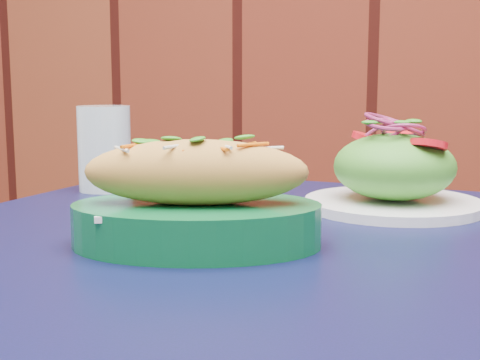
# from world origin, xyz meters

# --- Properties ---
(cafe_table) EXTENTS (0.90, 0.90, 0.75)m
(cafe_table) POSITION_xyz_m (-0.38, 1.70, 0.66)
(cafe_table) COLOR black
(cafe_table) RESTS_ON ground
(banh_mi_basket) EXTENTS (0.28, 0.22, 0.11)m
(banh_mi_basket) POSITION_xyz_m (-0.44, 1.65, 0.79)
(banh_mi_basket) COLOR #0B5A2C
(banh_mi_basket) RESTS_ON cafe_table
(salad_plate) EXTENTS (0.22, 0.22, 0.12)m
(salad_plate) POSITION_xyz_m (-0.27, 1.90, 0.80)
(salad_plate) COLOR white
(salad_plate) RESTS_ON cafe_table
(water_glass) EXTENTS (0.08, 0.08, 0.12)m
(water_glass) POSITION_xyz_m (-0.69, 1.93, 0.81)
(water_glass) COLOR silver
(water_glass) RESTS_ON cafe_table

